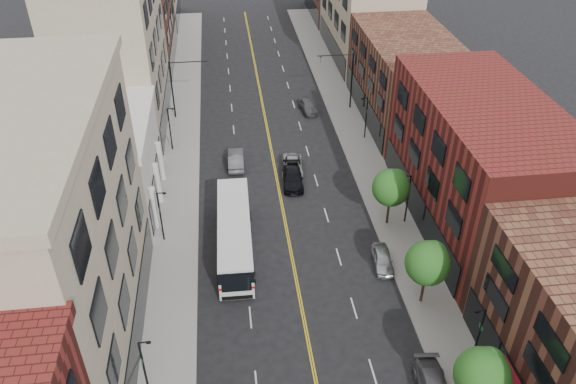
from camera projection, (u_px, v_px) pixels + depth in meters
name	position (u px, v px, depth m)	size (l,w,h in m)	color
sidewalk_left	(180.00, 173.00, 58.97)	(4.00, 110.00, 0.15)	gray
sidewalk_right	(366.00, 161.00, 60.96)	(4.00, 110.00, 0.15)	gray
bldg_l_tanoffice	(40.00, 249.00, 35.23)	(10.00, 22.00, 18.00)	tan
bldg_l_white	(99.00, 166.00, 52.77)	(10.00, 14.00, 8.00)	silver
bldg_l_far_a	(113.00, 50.00, 63.80)	(10.00, 20.00, 18.00)	tan
bldg_l_far_b	(134.00, 10.00, 80.98)	(10.00, 20.00, 15.00)	#552B22
bldg_r_mid	(479.00, 163.00, 49.31)	(10.00, 22.00, 12.00)	maroon
bldg_r_far_a	(407.00, 79.00, 67.02)	(10.00, 20.00, 10.00)	#552B22
bldg_r_far_b	(367.00, 9.00, 83.02)	(10.00, 22.00, 14.00)	tan
tree_r_1	(483.00, 373.00, 33.35)	(3.40, 3.40, 5.59)	black
tree_r_2	(429.00, 261.00, 41.51)	(3.40, 3.40, 5.59)	black
tree_r_3	(392.00, 186.00, 49.67)	(3.40, 3.40, 5.59)	black
lamp_l_1	(144.00, 366.00, 35.19)	(0.81, 0.55, 5.05)	black
lamp_l_2	(161.00, 214.00, 48.25)	(0.81, 0.55, 5.05)	black
lamp_l_3	(170.00, 127.00, 61.30)	(0.81, 0.55, 5.05)	black
lamp_r_1	(479.00, 333.00, 37.37)	(0.81, 0.55, 5.05)	black
lamp_r_2	(408.00, 196.00, 50.43)	(0.81, 0.55, 5.05)	black
lamp_r_3	(366.00, 116.00, 63.49)	(0.81, 0.55, 5.05)	black
signal_mast_left	(178.00, 83.00, 66.95)	(4.49, 0.18, 7.20)	black
signal_mast_right	(346.00, 74.00, 69.00)	(4.49, 0.18, 7.20)	black
city_bus	(234.00, 232.00, 47.87)	(3.26, 12.74, 3.26)	silver
car_parked_far	(383.00, 259.00, 46.91)	(1.54, 3.83, 1.31)	#BABEC3
car_lane_behind	(236.00, 159.00, 59.91)	(1.63, 4.69, 1.54)	#58575D
car_lane_a	(293.00, 178.00, 57.02)	(2.04, 5.01, 1.45)	black
car_lane_b	(293.00, 166.00, 58.99)	(2.19, 4.75, 1.32)	#B4B6BC
car_lane_c	(308.00, 106.00, 70.60)	(1.70, 4.22, 1.44)	#4D4D52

